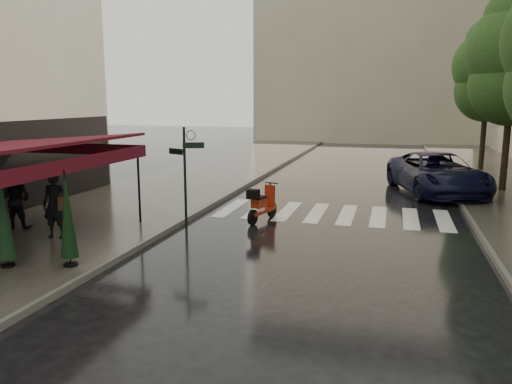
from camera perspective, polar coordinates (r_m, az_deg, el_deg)
The scene contains 14 objects.
ground at distance 12.66m, azimuth -8.32°, elevation -7.55°, with size 120.00×120.00×0.00m, color black.
sidewalk_near at distance 25.15m, azimuth -6.80°, elevation 1.61°, with size 6.00×60.00×0.12m, color #38332D.
curb_near at distance 24.17m, azimuth -0.08°, elevation 1.37°, with size 0.12×60.00×0.16m, color #595651.
curb_far at distance 23.46m, azimuth 21.37°, elevation 0.36°, with size 0.12×60.00×0.16m, color #595651.
crosswalk at distance 17.55m, azimuth 8.66°, elevation -2.46°, with size 7.85×3.20×0.01m.
signpost at distance 15.42m, azimuth -8.11°, elevation 2.67°, with size 1.17×0.29×3.10m.
backdrop_building at distance 49.42m, azimuth 13.67°, elevation 17.26°, with size 22.00×6.00×20.00m, color tan.
tree_far at distance 30.43m, azimuth 25.03°, elevation 12.44°, with size 3.80×3.80×8.16m.
pedestrian_with_umbrella at distance 14.69m, azimuth -22.20°, elevation 1.55°, with size 1.27×1.29×2.56m.
pedestrian_terrace at distance 16.42m, azimuth -25.71°, elevation -0.69°, with size 0.87×0.68×1.79m, color black.
scooter at distance 16.19m, azimuth 0.66°, elevation -1.45°, with size 0.74×1.77×1.19m.
parked_car at distance 22.32m, azimuth 20.00°, elevation 2.02°, with size 2.86×6.20×1.72m, color black.
parasol_front at distance 12.12m, azimuth -20.77°, elevation -2.50°, with size 0.40×0.40×2.22m.
parasol_back at distance 12.65m, azimuth -26.86°, elevation -2.78°, with size 0.39×0.39×2.09m.
Camera 1 is at (4.91, -11.01, 3.89)m, focal length 35.00 mm.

